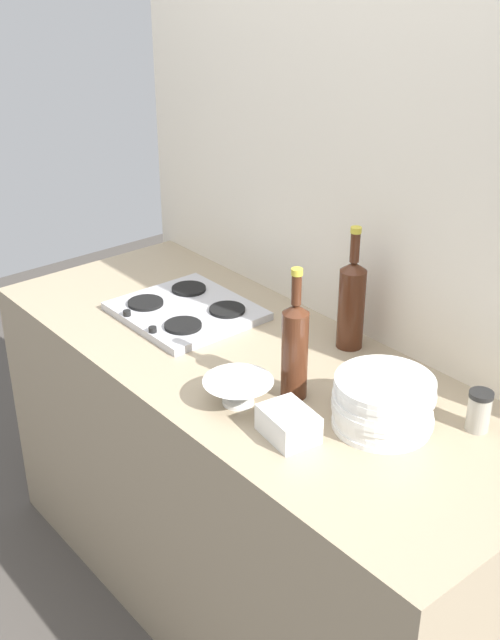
{
  "coord_description": "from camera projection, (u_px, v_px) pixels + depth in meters",
  "views": [
    {
      "loc": [
        1.5,
        -1.25,
        2.01
      ],
      "look_at": [
        0.0,
        0.0,
        1.02
      ],
      "focal_mm": 44.9,
      "sensor_mm": 36.0,
      "label": 1
    }
  ],
  "objects": [
    {
      "name": "ground_plane",
      "position": [
        250.0,
        595.0,
        2.65
      ],
      "size": [
        6.0,
        6.0,
        0.0
      ],
      "primitive_type": "plane",
      "color": "#47423D",
      "rests_on": "ground"
    },
    {
      "name": "counter_block",
      "position": [
        250.0,
        486.0,
        2.44
      ],
      "size": [
        1.8,
        0.7,
        0.9
      ],
      "primitive_type": "cube",
      "color": "tan",
      "rests_on": "ground"
    },
    {
      "name": "backsplash_panel",
      "position": [
        348.0,
        272.0,
        2.39
      ],
      "size": [
        1.9,
        0.06,
        2.12
      ],
      "primitive_type": "cube",
      "color": "beige",
      "rests_on": "ground"
    },
    {
      "name": "stovetop_hob",
      "position": [
        186.0,
        311.0,
        2.48
      ],
      "size": [
        0.4,
        0.37,
        0.04
      ],
      "color": "#B2B2B7",
      "rests_on": "counter_block"
    },
    {
      "name": "plate_stack",
      "position": [
        383.0,
        402.0,
        1.92
      ],
      "size": [
        0.25,
        0.25,
        0.13
      ],
      "color": "white",
      "rests_on": "counter_block"
    },
    {
      "name": "wine_bottle_leftmost",
      "position": [
        295.0,
        348.0,
        2.01
      ],
      "size": [
        0.07,
        0.07,
        0.36
      ],
      "color": "#472314",
      "rests_on": "counter_block"
    },
    {
      "name": "wine_bottle_mid_left",
      "position": [
        352.0,
        302.0,
        2.24
      ],
      "size": [
        0.08,
        0.08,
        0.36
      ],
      "color": "#472314",
      "rests_on": "counter_block"
    },
    {
      "name": "mixing_bowl",
      "position": [
        238.0,
        391.0,
        2.02
      ],
      "size": [
        0.18,
        0.18,
        0.07
      ],
      "color": "white",
      "rests_on": "counter_block"
    },
    {
      "name": "butter_dish",
      "position": [
        288.0,
        424.0,
        1.89
      ],
      "size": [
        0.15,
        0.12,
        0.07
      ],
      "primitive_type": "cube",
      "rotation": [
        0.0,
        0.0,
        -0.15
      ],
      "color": "white",
      "rests_on": "counter_block"
    },
    {
      "name": "condiment_jar_front",
      "position": [
        479.0,
        411.0,
        1.91
      ],
      "size": [
        0.06,
        0.06,
        0.1
      ],
      "color": "#9E998C",
      "rests_on": "counter_block"
    }
  ]
}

